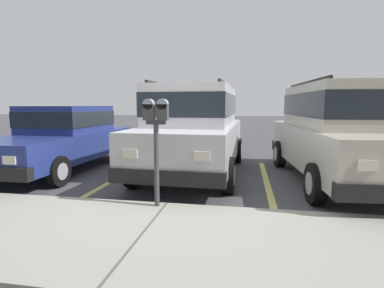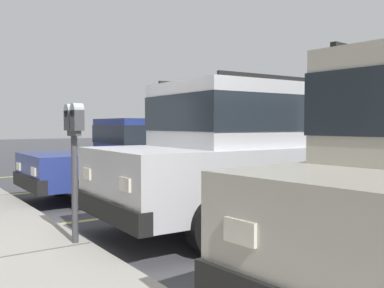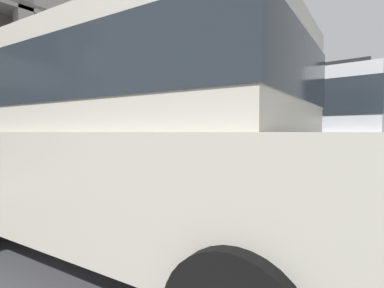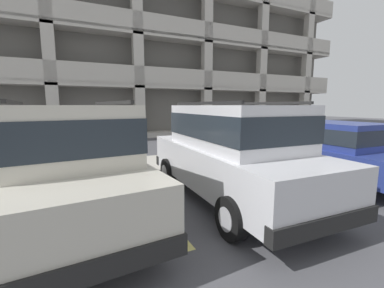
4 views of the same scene
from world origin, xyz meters
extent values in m
cube|color=#4C4C51|center=(0.00, 0.00, -0.05)|extent=(80.00, 80.00, 0.10)
cube|color=#DBD16B|center=(-1.58, -1.40, 0.00)|extent=(0.12, 4.80, 0.01)
cube|color=#DBD16B|center=(1.58, -1.40, 0.00)|extent=(0.12, 4.80, 0.01)
cube|color=#DBD16B|center=(4.74, -1.40, 0.00)|extent=(0.12, 4.80, 0.01)
cube|color=#DBD16B|center=(7.90, -1.40, 0.00)|extent=(0.12, 4.80, 0.01)
cube|color=silver|center=(0.01, -2.34, 0.73)|extent=(1.97, 4.75, 0.80)
cube|color=silver|center=(0.01, -2.39, 1.55)|extent=(1.70, 2.96, 0.84)
cube|color=#232B33|center=(0.01, -2.39, 1.57)|extent=(1.72, 2.98, 0.46)
cube|color=black|center=(0.07, -0.03, 0.45)|extent=(1.88, 0.21, 0.24)
cube|color=black|center=(-0.05, -4.65, 0.45)|extent=(1.88, 0.21, 0.24)
cube|color=silver|center=(0.64, 0.00, 0.81)|extent=(0.24, 0.04, 0.14)
cube|color=silver|center=(-0.50, 0.04, 0.81)|extent=(0.24, 0.04, 0.14)
cylinder|color=black|center=(0.95, -0.91, 0.33)|extent=(0.22, 0.67, 0.66)
cylinder|color=#B2B2B7|center=(0.95, -0.91, 0.33)|extent=(0.23, 0.37, 0.36)
cylinder|color=black|center=(-0.85, -0.86, 0.33)|extent=(0.22, 0.67, 0.66)
cylinder|color=#B2B2B7|center=(-0.85, -0.86, 0.33)|extent=(0.23, 0.37, 0.36)
cylinder|color=black|center=(0.87, -3.82, 0.33)|extent=(0.22, 0.67, 0.66)
cylinder|color=#B2B2B7|center=(0.87, -3.82, 0.33)|extent=(0.23, 0.37, 0.36)
cylinder|color=black|center=(-0.93, -3.77, 0.33)|extent=(0.22, 0.67, 0.66)
cylinder|color=#B2B2B7|center=(-0.93, -3.77, 0.33)|extent=(0.23, 0.37, 0.36)
cube|color=black|center=(0.70, -2.41, 2.01)|extent=(0.12, 2.62, 0.05)
cube|color=black|center=(-0.68, -2.37, 2.01)|extent=(0.12, 2.62, 0.05)
cube|color=silver|center=(-2.64, 0.36, 0.81)|extent=(0.24, 0.05, 0.14)
cylinder|color=black|center=(-2.24, -0.51, 0.33)|extent=(0.25, 0.67, 0.66)
cylinder|color=#B2B2B7|center=(-2.24, -0.51, 0.33)|extent=(0.25, 0.38, 0.36)
cube|color=navy|center=(3.22, -2.09, 0.60)|extent=(1.73, 4.41, 0.60)
cube|color=navy|center=(3.21, -2.39, 1.22)|extent=(1.51, 1.99, 0.64)
cube|color=#232B33|center=(3.21, -2.39, 1.24)|extent=(1.53, 2.01, 0.35)
cube|color=black|center=(3.23, 0.07, 0.42)|extent=(1.74, 0.17, 0.24)
cube|color=black|center=(3.20, -4.25, 0.42)|extent=(1.74, 0.17, 0.24)
cube|color=silver|center=(3.76, 0.11, 0.66)|extent=(0.24, 0.03, 0.14)
cube|color=silver|center=(2.70, 0.12, 0.66)|extent=(0.24, 0.03, 0.14)
cylinder|color=black|center=(4.06, -0.74, 0.30)|extent=(0.16, 0.60, 0.60)
cylinder|color=#B2B2B7|center=(4.06, -0.74, 0.30)|extent=(0.18, 0.33, 0.33)
cylinder|color=black|center=(2.39, -0.72, 0.30)|extent=(0.16, 0.60, 0.60)
cylinder|color=#B2B2B7|center=(2.39, -0.72, 0.30)|extent=(0.18, 0.33, 0.33)
cylinder|color=black|center=(4.04, -3.46, 0.30)|extent=(0.16, 0.60, 0.60)
cylinder|color=#B2B2B7|center=(4.04, -3.46, 0.30)|extent=(0.18, 0.33, 0.33)
cylinder|color=black|center=(2.37, -3.45, 0.30)|extent=(0.16, 0.60, 0.60)
cylinder|color=#B2B2B7|center=(2.37, -3.45, 0.30)|extent=(0.18, 0.33, 0.33)
cylinder|color=#47474C|center=(0.11, 0.35, 0.71)|extent=(0.07, 0.07, 1.18)
cube|color=#47474C|center=(0.11, 0.35, 1.33)|extent=(0.28, 0.06, 0.06)
cube|color=#424447|center=(0.01, 0.35, 1.47)|extent=(0.15, 0.11, 0.22)
cylinder|color=#9EA8B2|center=(0.01, 0.35, 1.58)|extent=(0.15, 0.11, 0.15)
cube|color=#B7B293|center=(0.01, 0.29, 1.43)|extent=(0.08, 0.01, 0.08)
cube|color=#424447|center=(0.21, 0.35, 1.47)|extent=(0.15, 0.11, 0.22)
cylinder|color=#9EA8B2|center=(0.21, 0.35, 1.58)|extent=(0.15, 0.11, 0.15)
cube|color=#B7B293|center=(0.21, 0.29, 1.43)|extent=(0.08, 0.01, 0.08)
camera|label=1|loc=(-1.12, 4.37, 1.57)|focal=28.00mm
camera|label=2|loc=(-4.46, 1.96, 1.42)|focal=40.00mm
camera|label=3|loc=(-4.90, -4.15, 1.13)|focal=28.00mm
camera|label=4|loc=(-2.97, -6.74, 1.97)|focal=24.00mm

